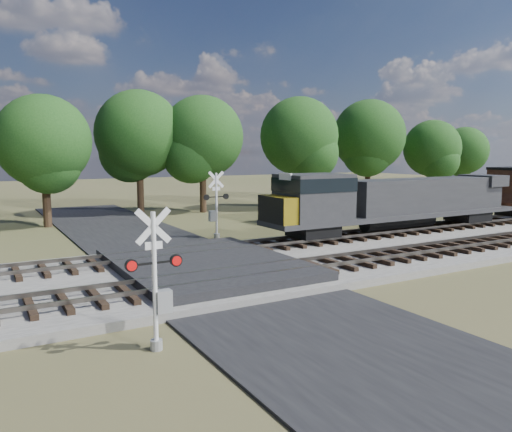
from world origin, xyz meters
TOP-DOWN VIEW (x-y plane):
  - ground at (0.00, 0.00)m, footprint 160.00×160.00m
  - ballast_bed at (10.00, 0.50)m, footprint 140.00×10.00m
  - road at (0.00, 0.00)m, footprint 7.00×60.00m
  - crossing_panel at (0.00, 0.50)m, footprint 7.00×9.00m
  - track_near at (3.12, -2.00)m, footprint 140.00×2.60m
  - track_far at (3.12, 3.00)m, footprint 140.00×2.60m
  - crossing_signal_near at (-4.34, -6.33)m, footprint 1.50×0.33m
  - crossing_signal_far at (4.12, 8.25)m, footprint 1.62×0.35m
  - equipment_shed at (13.37, 10.31)m, footprint 5.05×5.05m
  - treeline at (5.88, 19.83)m, footprint 77.87×10.83m

SIDE VIEW (x-z plane):
  - ground at x=0.00m, z-range 0.00..0.00m
  - road at x=0.00m, z-range 0.00..0.08m
  - ballast_bed at x=10.00m, z-range 0.00..0.30m
  - crossing_panel at x=0.00m, z-range 0.01..0.62m
  - track_near at x=3.12m, z-range 0.25..0.58m
  - track_far at x=3.12m, z-range 0.25..0.58m
  - crossing_signal_near at x=-4.34m, z-range -0.31..3.42m
  - equipment_shed at x=13.37m, z-range 0.02..3.09m
  - crossing_signal_far at x=4.12m, z-range -0.34..3.68m
  - treeline at x=5.88m, z-range 0.73..11.85m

